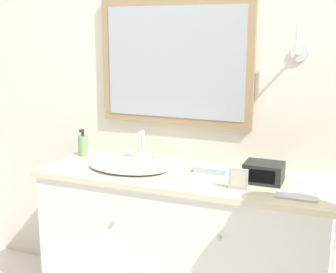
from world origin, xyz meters
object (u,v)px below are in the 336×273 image
sink_basin (130,165)px  appliance_box (264,172)px  picture_frame (238,179)px  soap_bottle (83,145)px

sink_basin → appliance_box: bearing=3.0°
appliance_box → picture_frame: (-0.09, -0.17, 0.00)m
soap_bottle → appliance_box: size_ratio=0.87×
sink_basin → soap_bottle: sink_basin is taller
appliance_box → soap_bottle: bearing=175.0°
soap_bottle → picture_frame: 1.09m
sink_basin → picture_frame: (0.66, -0.13, 0.03)m
sink_basin → soap_bottle: bearing=160.4°
appliance_box → picture_frame: 0.19m
soap_bottle → appliance_box: bearing=-5.0°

